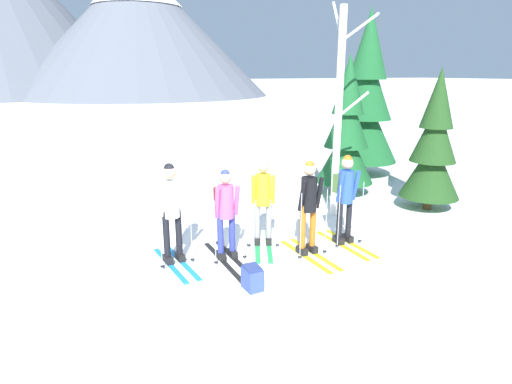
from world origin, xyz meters
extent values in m
plane|color=white|center=(0.00, 0.00, 0.00)|extent=(400.00, 400.00, 0.00)
cube|color=#1E84D1|center=(-1.39, 0.15, 0.01)|extent=(0.27, 1.57, 0.02)
cube|color=#1E84D1|center=(-1.61, 0.12, 0.01)|extent=(0.27, 1.57, 0.02)
cube|color=black|center=(-1.40, 0.25, 0.08)|extent=(0.14, 0.27, 0.12)
cylinder|color=black|center=(-1.40, 0.25, 0.54)|extent=(0.11, 0.11, 0.84)
cube|color=black|center=(-1.62, 0.22, 0.08)|extent=(0.14, 0.27, 0.12)
cylinder|color=black|center=(-1.62, 0.22, 0.54)|extent=(0.11, 0.11, 0.84)
cylinder|color=white|center=(-1.51, 0.23, 1.15)|extent=(0.28, 0.28, 0.63)
sphere|color=tan|center=(-1.51, 0.23, 1.61)|extent=(0.23, 0.23, 0.23)
sphere|color=black|center=(-1.51, 0.23, 1.68)|extent=(0.17, 0.17, 0.17)
cylinder|color=white|center=(-1.33, 0.20, 1.17)|extent=(0.10, 0.21, 0.60)
cylinder|color=white|center=(-1.68, 0.15, 1.17)|extent=(0.10, 0.21, 0.60)
cylinder|color=#A5A5AD|center=(-1.22, 0.09, 0.63)|extent=(0.02, 0.02, 1.26)
cylinder|color=black|center=(-1.22, 0.09, 0.06)|extent=(0.07, 0.07, 0.01)
cylinder|color=#A5A5AD|center=(-1.76, 0.02, 0.63)|extent=(0.02, 0.02, 1.26)
cylinder|color=black|center=(-1.76, 0.02, 0.06)|extent=(0.07, 0.07, 0.01)
cube|color=black|center=(-0.51, -0.09, 0.01)|extent=(0.14, 1.79, 0.02)
cube|color=black|center=(-0.73, -0.10, 0.01)|extent=(0.14, 1.79, 0.02)
cube|color=black|center=(-0.51, 0.01, 0.08)|extent=(0.12, 0.26, 0.12)
cylinder|color=#2D389E|center=(-0.51, 0.01, 0.51)|extent=(0.11, 0.11, 0.77)
cube|color=black|center=(-0.73, 0.00, 0.08)|extent=(0.12, 0.26, 0.12)
cylinder|color=#2D389E|center=(-0.73, 0.00, 0.51)|extent=(0.11, 0.11, 0.77)
cylinder|color=#E55193|center=(-0.62, 0.00, 1.06)|extent=(0.28, 0.28, 0.58)
sphere|color=tan|center=(-0.62, 0.00, 1.49)|extent=(0.21, 0.21, 0.21)
sphere|color=#2D389E|center=(-0.62, 0.00, 1.55)|extent=(0.16, 0.16, 0.16)
cylinder|color=#E55193|center=(-0.44, -0.05, 1.08)|extent=(0.09, 0.19, 0.55)
cylinder|color=#E55193|center=(-0.80, -0.06, 1.08)|extent=(0.09, 0.19, 0.55)
cylinder|color=#A5A5AD|center=(-0.34, -0.17, 0.58)|extent=(0.02, 0.02, 1.16)
cylinder|color=black|center=(-0.34, -0.17, 0.06)|extent=(0.07, 0.07, 0.01)
cylinder|color=#A5A5AD|center=(-0.88, -0.18, 0.58)|extent=(0.02, 0.02, 1.16)
cylinder|color=black|center=(-0.88, -0.18, 0.06)|extent=(0.07, 0.07, 0.01)
cube|color=maroon|center=(-0.62, 0.17, 1.09)|extent=(0.26, 0.17, 0.36)
cube|color=green|center=(0.31, 0.21, 0.01)|extent=(0.69, 1.49, 0.02)
cube|color=green|center=(0.11, 0.30, 0.01)|extent=(0.69, 1.49, 0.02)
cube|color=black|center=(0.35, 0.30, 0.08)|extent=(0.20, 0.28, 0.12)
cylinder|color=gray|center=(0.35, 0.30, 0.52)|extent=(0.11, 0.11, 0.80)
cube|color=black|center=(0.15, 0.39, 0.08)|extent=(0.20, 0.28, 0.12)
cylinder|color=gray|center=(0.15, 0.39, 0.52)|extent=(0.11, 0.11, 0.80)
cylinder|color=yellow|center=(0.25, 0.35, 1.10)|extent=(0.28, 0.28, 0.60)
sphere|color=tan|center=(0.25, 0.35, 1.53)|extent=(0.22, 0.22, 0.22)
sphere|color=gray|center=(0.25, 0.35, 1.60)|extent=(0.16, 0.16, 0.16)
cylinder|color=yellow|center=(0.39, 0.22, 1.11)|extent=(0.15, 0.21, 0.57)
cylinder|color=yellow|center=(0.06, 0.36, 1.11)|extent=(0.15, 0.21, 0.57)
cylinder|color=#A5A5AD|center=(0.43, 0.08, 0.60)|extent=(0.02, 0.02, 1.19)
cylinder|color=black|center=(0.43, 0.08, 0.06)|extent=(0.07, 0.07, 0.01)
cylinder|color=#A5A5AD|center=(-0.07, 0.29, 0.60)|extent=(0.02, 0.02, 1.19)
cylinder|color=black|center=(-0.07, 0.29, 0.06)|extent=(0.07, 0.07, 0.01)
cube|color=maroon|center=(0.31, 0.50, 1.12)|extent=(0.30, 0.25, 0.36)
cube|color=yellow|center=(0.92, -0.47, 0.01)|extent=(0.19, 1.58, 0.02)
cube|color=yellow|center=(0.70, -0.48, 0.01)|extent=(0.19, 1.58, 0.02)
cube|color=black|center=(0.91, -0.37, 0.08)|extent=(0.13, 0.27, 0.12)
cylinder|color=#B76019|center=(0.91, -0.37, 0.53)|extent=(0.11, 0.11, 0.82)
cube|color=black|center=(0.69, -0.38, 0.08)|extent=(0.13, 0.27, 0.12)
cylinder|color=#B76019|center=(0.69, -0.38, 0.53)|extent=(0.11, 0.11, 0.82)
cylinder|color=black|center=(0.80, -0.38, 1.13)|extent=(0.28, 0.28, 0.62)
sphere|color=tan|center=(0.80, -0.38, 1.58)|extent=(0.22, 0.22, 0.22)
sphere|color=#B76019|center=(0.80, -0.38, 1.65)|extent=(0.17, 0.17, 0.17)
cylinder|color=black|center=(0.99, -0.43, 1.15)|extent=(0.09, 0.20, 0.59)
cylinder|color=black|center=(0.63, -0.45, 1.15)|extent=(0.09, 0.20, 0.59)
cylinder|color=#A5A5AD|center=(1.09, -0.54, 0.62)|extent=(0.02, 0.02, 1.23)
cylinder|color=black|center=(1.09, -0.54, 0.06)|extent=(0.07, 0.07, 0.01)
cylinder|color=#A5A5AD|center=(0.55, -0.57, 0.62)|extent=(0.02, 0.02, 1.23)
cylinder|color=black|center=(0.55, -0.57, 0.06)|extent=(0.07, 0.07, 0.01)
cube|color=yellow|center=(1.82, -0.31, 0.01)|extent=(0.16, 1.57, 0.02)
cube|color=yellow|center=(1.60, -0.32, 0.01)|extent=(0.16, 1.57, 0.02)
cube|color=black|center=(1.81, -0.21, 0.08)|extent=(0.12, 0.26, 0.12)
cylinder|color=black|center=(1.81, -0.21, 0.53)|extent=(0.11, 0.11, 0.83)
cube|color=black|center=(1.59, -0.22, 0.08)|extent=(0.12, 0.26, 0.12)
cylinder|color=black|center=(1.59, -0.22, 0.53)|extent=(0.11, 0.11, 0.83)
cylinder|color=blue|center=(1.70, -0.22, 1.13)|extent=(0.28, 0.28, 0.62)
sphere|color=tan|center=(1.70, -0.22, 1.59)|extent=(0.22, 0.22, 0.22)
sphere|color=#B76019|center=(1.70, -0.22, 1.66)|extent=(0.17, 0.17, 0.17)
cylinder|color=blue|center=(1.89, -0.27, 1.15)|extent=(0.09, 0.20, 0.59)
cylinder|color=blue|center=(1.53, -0.29, 1.15)|extent=(0.09, 0.20, 0.59)
cylinder|color=#A5A5AD|center=(1.98, -0.39, 0.62)|extent=(0.02, 0.02, 1.24)
cylinder|color=black|center=(1.98, -0.39, 0.06)|extent=(0.07, 0.07, 0.01)
cylinder|color=#A5A5AD|center=(1.44, -0.41, 0.62)|extent=(0.02, 0.02, 1.24)
cylinder|color=black|center=(1.44, -0.41, 0.06)|extent=(0.07, 0.07, 0.01)
cube|color=#4C7238|center=(1.70, -0.05, 1.17)|extent=(0.27, 0.17, 0.36)
cylinder|color=#51381E|center=(3.72, 2.68, 0.35)|extent=(0.22, 0.22, 0.71)
cone|color=#195628|center=(3.72, 2.68, 1.10)|extent=(1.52, 1.52, 1.50)
cone|color=#195628|center=(3.72, 2.68, 2.05)|extent=(1.16, 1.16, 1.50)
cone|color=#195628|center=(3.72, 2.68, 2.92)|extent=(0.83, 0.83, 1.50)
cylinder|color=#51381E|center=(4.83, 0.76, 0.32)|extent=(0.20, 0.20, 0.64)
cone|color=#1E4219|center=(4.83, 0.76, 1.00)|extent=(1.38, 1.38, 1.36)
cone|color=#1E4219|center=(4.83, 0.76, 1.86)|extent=(1.05, 1.05, 1.36)
cone|color=#1E4219|center=(4.83, 0.76, 2.65)|extent=(0.75, 0.75, 1.36)
cylinder|color=#51381E|center=(5.55, 4.31, 0.49)|extent=(0.31, 0.31, 0.98)
cone|color=#195628|center=(5.55, 4.31, 1.53)|extent=(2.10, 2.10, 2.07)
cone|color=#195628|center=(5.55, 4.31, 2.83)|extent=(1.60, 1.60, 2.07)
cone|color=#195628|center=(5.55, 4.31, 4.03)|extent=(1.14, 1.14, 2.07)
cylinder|color=silver|center=(2.50, 1.31, 2.28)|extent=(0.16, 0.16, 4.55)
cylinder|color=silver|center=(2.92, 1.28, 4.13)|extent=(0.87, 0.14, 0.62)
cylinder|color=silver|center=(2.57, 1.61, 4.24)|extent=(0.19, 0.65, 0.91)
cylinder|color=silver|center=(2.68, 1.03, 2.55)|extent=(0.35, 0.63, 0.59)
cube|color=#384C99|center=(-0.64, -1.20, 0.17)|extent=(0.27, 0.34, 0.34)
cube|color=navy|center=(-0.64, -1.20, 0.36)|extent=(0.22, 0.28, 0.04)
cone|color=slate|center=(7.45, 57.40, 8.81)|extent=(35.33, 35.33, 17.61)
camera|label=1|loc=(-2.96, -6.63, 3.21)|focal=29.97mm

